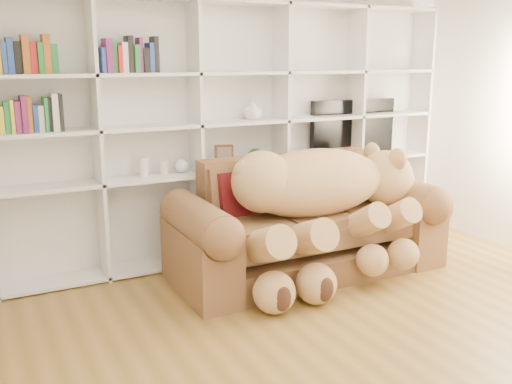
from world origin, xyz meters
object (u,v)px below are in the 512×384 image
tv (353,128)px  gift_box (412,237)px  teddy_bear (322,197)px  sofa (305,230)px

tv → gift_box: bearing=-70.6°
tv → teddy_bear: bearing=-136.8°
sofa → teddy_bear: teddy_bear is taller
teddy_bear → gift_box: (1.23, 0.20, -0.60)m
sofa → gift_box: size_ratio=7.67×
teddy_bear → gift_box: size_ratio=6.32×
teddy_bear → sofa: bearing=106.8°
teddy_bear → gift_box: bearing=15.5°
sofa → tv: 1.47m
sofa → gift_box: sofa is taller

